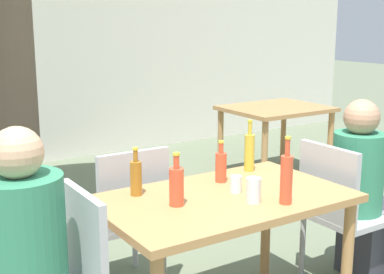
{
  "coord_description": "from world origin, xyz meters",
  "views": [
    {
      "loc": [
        -1.55,
        -2.09,
        1.62
      ],
      "look_at": [
        0.0,
        0.3,
        0.99
      ],
      "focal_mm": 50.0,
      "sensor_mm": 36.0,
      "label": 1
    }
  ],
  "objects_px": {
    "drinking_glass_1": "(254,190)",
    "patio_chair_2": "(126,212)",
    "oil_cruet_0": "(249,151)",
    "drinking_glass_0": "(236,184)",
    "soda_bottle_3": "(221,166)",
    "soda_bottle_4": "(286,178)",
    "amber_bottle_2": "(136,177)",
    "dining_table_front": "(224,213)",
    "person_seated_1": "(366,199)",
    "soda_bottle_1": "(176,185)",
    "dining_table_back": "(276,117)",
    "patio_chair_1": "(339,207)"
  },
  "relations": [
    {
      "from": "drinking_glass_1",
      "to": "patio_chair_2",
      "type": "bearing_deg",
      "value": 112.0
    },
    {
      "from": "oil_cruet_0",
      "to": "drinking_glass_0",
      "type": "xyz_separation_m",
      "value": [
        -0.31,
        -0.28,
        -0.08
      ]
    },
    {
      "from": "soda_bottle_3",
      "to": "soda_bottle_4",
      "type": "height_order",
      "value": "soda_bottle_4"
    },
    {
      "from": "amber_bottle_2",
      "to": "dining_table_front",
      "type": "bearing_deg",
      "value": -34.07
    },
    {
      "from": "person_seated_1",
      "to": "drinking_glass_0",
      "type": "xyz_separation_m",
      "value": [
        -1.03,
        0.01,
        0.27
      ]
    },
    {
      "from": "patio_chair_2",
      "to": "person_seated_1",
      "type": "bearing_deg",
      "value": 155.51
    },
    {
      "from": "soda_bottle_1",
      "to": "drinking_glass_1",
      "type": "bearing_deg",
      "value": -26.13
    },
    {
      "from": "dining_table_front",
      "to": "oil_cruet_0",
      "type": "bearing_deg",
      "value": 36.09
    },
    {
      "from": "dining_table_front",
      "to": "drinking_glass_0",
      "type": "bearing_deg",
      "value": 7.01
    },
    {
      "from": "amber_bottle_2",
      "to": "soda_bottle_4",
      "type": "height_order",
      "value": "soda_bottle_4"
    },
    {
      "from": "patio_chair_2",
      "to": "person_seated_1",
      "type": "distance_m",
      "value": 1.5
    },
    {
      "from": "dining_table_back",
      "to": "drinking_glass_0",
      "type": "xyz_separation_m",
      "value": [
        -2.03,
        -1.97,
        0.15
      ]
    },
    {
      "from": "amber_bottle_2",
      "to": "soda_bottle_3",
      "type": "height_order",
      "value": "amber_bottle_2"
    },
    {
      "from": "oil_cruet_0",
      "to": "soda_bottle_1",
      "type": "relative_size",
      "value": 1.17
    },
    {
      "from": "oil_cruet_0",
      "to": "amber_bottle_2",
      "type": "relative_size",
      "value": 1.23
    },
    {
      "from": "soda_bottle_3",
      "to": "drinking_glass_1",
      "type": "height_order",
      "value": "soda_bottle_3"
    },
    {
      "from": "dining_table_front",
      "to": "patio_chair_1",
      "type": "bearing_deg",
      "value": 0.0
    },
    {
      "from": "soda_bottle_4",
      "to": "person_seated_1",
      "type": "bearing_deg",
      "value": 15.61
    },
    {
      "from": "dining_table_front",
      "to": "patio_chair_1",
      "type": "relative_size",
      "value": 1.41
    },
    {
      "from": "dining_table_front",
      "to": "soda_bottle_3",
      "type": "bearing_deg",
      "value": 58.01
    },
    {
      "from": "patio_chair_1",
      "to": "oil_cruet_0",
      "type": "height_order",
      "value": "oil_cruet_0"
    },
    {
      "from": "amber_bottle_2",
      "to": "drinking_glass_1",
      "type": "bearing_deg",
      "value": -43.54
    },
    {
      "from": "drinking_glass_1",
      "to": "soda_bottle_3",
      "type": "bearing_deg",
      "value": 79.83
    },
    {
      "from": "oil_cruet_0",
      "to": "patio_chair_1",
      "type": "bearing_deg",
      "value": -31.27
    },
    {
      "from": "patio_chair_2",
      "to": "soda_bottle_1",
      "type": "height_order",
      "value": "soda_bottle_1"
    },
    {
      "from": "amber_bottle_2",
      "to": "person_seated_1",
      "type": "bearing_deg",
      "value": -9.62
    },
    {
      "from": "dining_table_front",
      "to": "soda_bottle_4",
      "type": "relative_size",
      "value": 3.8
    },
    {
      "from": "dining_table_front",
      "to": "drinking_glass_1",
      "type": "height_order",
      "value": "drinking_glass_1"
    },
    {
      "from": "oil_cruet_0",
      "to": "soda_bottle_4",
      "type": "xyz_separation_m",
      "value": [
        -0.21,
        -0.55,
        0.01
      ]
    },
    {
      "from": "oil_cruet_0",
      "to": "soda_bottle_1",
      "type": "distance_m",
      "value": 0.73
    },
    {
      "from": "person_seated_1",
      "to": "soda_bottle_4",
      "type": "relative_size",
      "value": 3.44
    },
    {
      "from": "person_seated_1",
      "to": "amber_bottle_2",
      "type": "distance_m",
      "value": 1.54
    },
    {
      "from": "patio_chair_1",
      "to": "soda_bottle_1",
      "type": "relative_size",
      "value": 3.44
    },
    {
      "from": "person_seated_1",
      "to": "drinking_glass_1",
      "type": "relative_size",
      "value": 9.28
    },
    {
      "from": "person_seated_1",
      "to": "drinking_glass_1",
      "type": "xyz_separation_m",
      "value": [
        -1.05,
        -0.16,
        0.29
      ]
    },
    {
      "from": "dining_table_front",
      "to": "drinking_glass_0",
      "type": "xyz_separation_m",
      "value": [
        0.08,
        0.01,
        0.14
      ]
    },
    {
      "from": "oil_cruet_0",
      "to": "soda_bottle_3",
      "type": "xyz_separation_m",
      "value": [
        -0.27,
        -0.09,
        -0.03
      ]
    },
    {
      "from": "patio_chair_2",
      "to": "patio_chair_1",
      "type": "bearing_deg",
      "value": 151.06
    },
    {
      "from": "patio_chair_1",
      "to": "soda_bottle_1",
      "type": "distance_m",
      "value": 1.19
    },
    {
      "from": "dining_table_back",
      "to": "amber_bottle_2",
      "type": "height_order",
      "value": "amber_bottle_2"
    },
    {
      "from": "oil_cruet_0",
      "to": "soda_bottle_4",
      "type": "bearing_deg",
      "value": -111.4
    },
    {
      "from": "soda_bottle_4",
      "to": "soda_bottle_1",
      "type": "bearing_deg",
      "value": 149.87
    },
    {
      "from": "dining_table_front",
      "to": "patio_chair_1",
      "type": "xyz_separation_m",
      "value": [
        0.87,
        0.0,
        -0.14
      ]
    },
    {
      "from": "drinking_glass_1",
      "to": "dining_table_back",
      "type": "bearing_deg",
      "value": 46.16
    },
    {
      "from": "patio_chair_1",
      "to": "amber_bottle_2",
      "type": "height_order",
      "value": "amber_bottle_2"
    },
    {
      "from": "patio_chair_2",
      "to": "drinking_glass_1",
      "type": "relative_size",
      "value": 7.24
    },
    {
      "from": "patio_chair_2",
      "to": "drinking_glass_1",
      "type": "bearing_deg",
      "value": 112.0
    },
    {
      "from": "patio_chair_1",
      "to": "drinking_glass_1",
      "type": "distance_m",
      "value": 0.87
    },
    {
      "from": "person_seated_1",
      "to": "drinking_glass_0",
      "type": "distance_m",
      "value": 1.06
    },
    {
      "from": "soda_bottle_1",
      "to": "drinking_glass_1",
      "type": "height_order",
      "value": "soda_bottle_1"
    }
  ]
}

